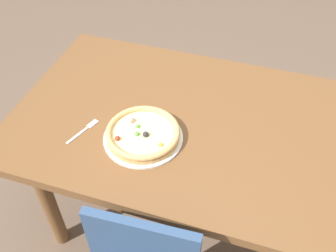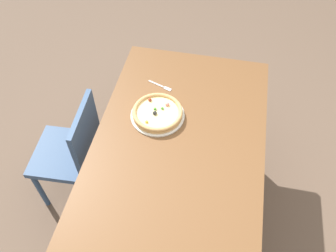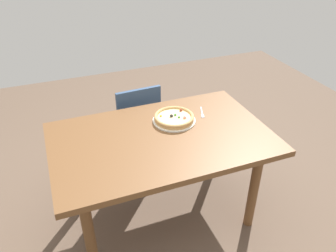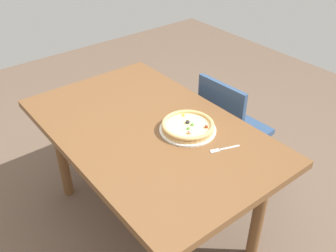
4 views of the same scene
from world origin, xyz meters
name	(u,v)px [view 4 (image 4 of 4)]	position (x,y,z in m)	size (l,w,h in m)	color
ground_plane	(152,221)	(0.00, 0.00, 0.00)	(6.00, 6.00, 0.00)	brown
dining_table	(149,141)	(0.00, 0.00, 0.67)	(1.50, 0.94, 0.76)	brown
chair_near	(229,128)	(0.00, -0.68, 0.47)	(0.42, 0.42, 0.86)	navy
plate	(188,130)	(-0.16, -0.16, 0.77)	(0.32, 0.32, 0.01)	silver
pizza	(188,126)	(-0.16, -0.16, 0.79)	(0.29, 0.29, 0.04)	tan
fork	(222,149)	(-0.40, -0.18, 0.77)	(0.07, 0.16, 0.00)	silver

